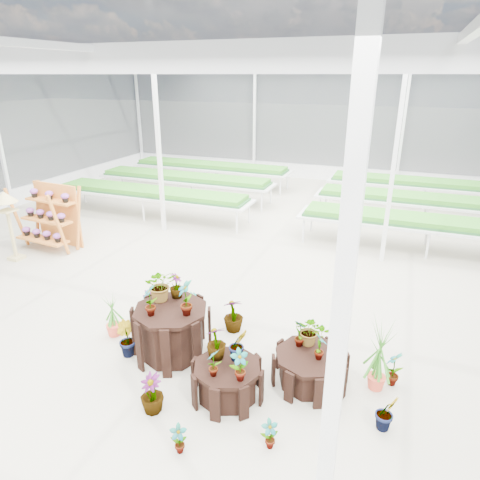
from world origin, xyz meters
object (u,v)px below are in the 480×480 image
(shelf_rack, at_px, (48,218))
(plinth_low, at_px, (310,368))
(plinth_mid, at_px, (227,381))
(plinth_tall, at_px, (172,331))
(bird_table, at_px, (10,226))

(shelf_rack, bearing_deg, plinth_low, -15.74)
(plinth_mid, bearing_deg, plinth_tall, 153.43)
(plinth_tall, height_order, bird_table, bird_table)
(shelf_rack, bearing_deg, plinth_tall, -24.16)
(plinth_mid, xyz_separation_m, bird_table, (-6.61, 2.53, 0.59))
(plinth_tall, relative_size, plinth_low, 1.13)
(plinth_mid, xyz_separation_m, plinth_low, (1.00, 0.70, -0.02))
(plinth_tall, xyz_separation_m, bird_table, (-5.41, 1.93, 0.44))
(plinth_low, xyz_separation_m, shelf_rack, (-7.34, 2.72, 0.57))
(plinth_tall, height_order, plinth_low, plinth_tall)
(shelf_rack, relative_size, bird_table, 0.96)
(plinth_mid, height_order, bird_table, bird_table)
(plinth_tall, height_order, shelf_rack, shelf_rack)
(shelf_rack, height_order, bird_table, bird_table)
(shelf_rack, bearing_deg, bird_table, -102.03)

